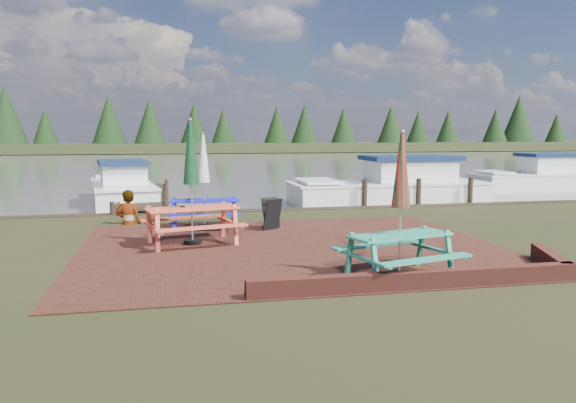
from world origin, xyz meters
The scene contains 14 objects.
ground centered at (0.00, 0.00, 0.00)m, with size 120.00×120.00×0.00m, color black.
paving centered at (0.00, 1.00, 0.01)m, with size 9.00×7.50×0.02m, color #391912.
brick_wall centered at (2.15, -2.42, 0.15)m, with size 6.21×1.79×0.30m.
water centered at (0.00, 37.00, 0.00)m, with size 120.00×60.00×0.02m, color #44413A.
far_treeline centered at (0.00, 66.00, 3.28)m, with size 120.00×10.00×8.10m.
picnic_table_teal centered at (1.29, -1.82, 0.88)m, with size 2.16×2.02×2.51m.
picnic_table_red centered at (-2.10, 1.83, 0.98)m, with size 2.36×2.19×2.79m.
picnic_table_blue centered at (-1.69, 4.00, 0.87)m, with size 1.86×1.67×2.47m.
chalkboard centered at (-0.01, 3.34, 0.42)m, with size 0.54×0.71×0.82m.
jetty centered at (-3.50, 11.28, 0.11)m, with size 1.76×9.08×1.00m.
boat_jetty centered at (-4.35, 11.53, 0.35)m, with size 3.05×6.54×1.83m.
boat_near centered at (5.64, 9.00, 0.40)m, with size 7.45×2.68×2.01m.
boat_far centered at (14.35, 12.39, 0.37)m, with size 6.17×2.31×1.91m.
person centered at (-3.69, 5.05, 0.94)m, with size 0.68×0.45×1.88m, color gray.
Camera 1 is at (-2.57, -10.73, 2.50)m, focal length 35.00 mm.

